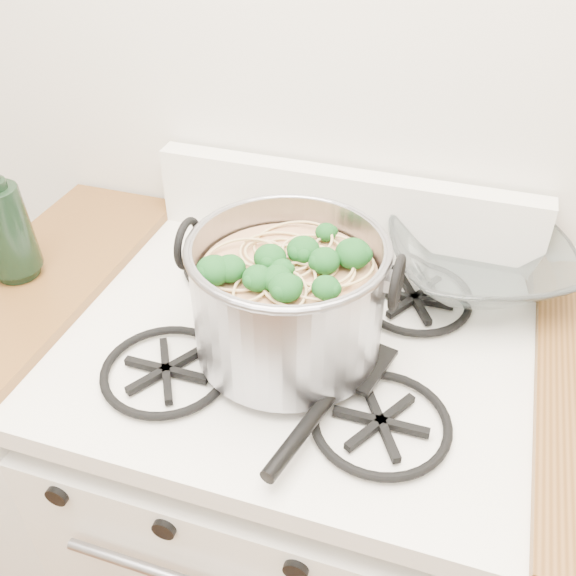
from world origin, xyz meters
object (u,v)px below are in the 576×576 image
Objects in this scene: glass_bowl at (476,271)px; gas_range at (296,502)px; bottle at (2,216)px; spatula at (357,359)px; stock_pot at (288,299)px.

gas_range is at bearing -139.00° from glass_bowl.
bottle is (-0.54, -0.01, 0.61)m from gas_range.
spatula reaches higher than gas_range.
gas_range is 7.21× the size of glass_bowl.
spatula is at bearing -25.68° from gas_range.
glass_bowl is 0.52× the size of bottle.
gas_range is 3.74× the size of bottle.
stock_pot reaches higher than glass_bowl.
glass_bowl is 0.85m from bottle.
gas_range is 0.62m from glass_bowl.
bottle is at bearing -170.36° from spatula.
gas_range is 2.80× the size of stock_pot.
stock_pot reaches higher than gas_range.
spatula is at bearing 20.22° from bottle.
bottle is (-0.54, 0.04, 0.03)m from stock_pot.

